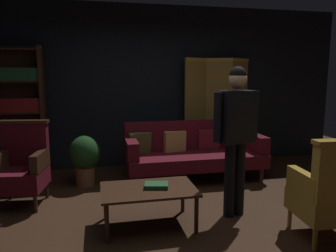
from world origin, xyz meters
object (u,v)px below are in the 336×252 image
(velvet_couch, at_px, (193,150))
(armchair_gilt_accent, at_px, (330,192))
(book_green_cloth, at_px, (156,185))
(coffee_table, at_px, (149,192))
(standing_figure, at_px, (236,128))
(bookshelf, at_px, (16,110))
(armchair_wing_left, at_px, (22,166))
(potted_plant, at_px, (85,157))
(folding_screen, at_px, (218,110))

(velvet_couch, bearing_deg, armchair_gilt_accent, -71.18)
(velvet_couch, height_order, book_green_cloth, velvet_couch)
(coffee_table, distance_m, standing_figure, 1.20)
(bookshelf, distance_m, standing_figure, 3.50)
(armchair_wing_left, bearing_deg, book_green_cloth, -31.43)
(armchair_gilt_accent, relative_size, armchair_wing_left, 1.00)
(coffee_table, xyz_separation_m, potted_plant, (-0.71, 1.48, 0.05))
(velvet_couch, relative_size, armchair_wing_left, 2.04)
(velvet_couch, bearing_deg, potted_plant, 179.38)
(coffee_table, height_order, armchair_gilt_accent, armchair_gilt_accent)
(velvet_couch, height_order, standing_figure, standing_figure)
(armchair_gilt_accent, bearing_deg, folding_screen, 90.83)
(armchair_gilt_accent, bearing_deg, armchair_wing_left, 152.56)
(bookshelf, distance_m, armchair_wing_left, 1.42)
(bookshelf, bearing_deg, coffee_table, -51.30)
(velvet_couch, height_order, armchair_wing_left, armchair_wing_left)
(armchair_gilt_accent, height_order, armchair_wing_left, same)
(folding_screen, relative_size, standing_figure, 1.12)
(potted_plant, height_order, book_green_cloth, potted_plant)
(armchair_wing_left, xyz_separation_m, potted_plant, (0.73, 0.54, -0.07))
(coffee_table, relative_size, potted_plant, 1.35)
(folding_screen, bearing_deg, book_green_cloth, -124.60)
(standing_figure, height_order, book_green_cloth, standing_figure)
(folding_screen, distance_m, standing_figure, 2.27)
(coffee_table, bearing_deg, standing_figure, 3.09)
(armchair_gilt_accent, xyz_separation_m, standing_figure, (-0.67, 0.73, 0.54))
(folding_screen, xyz_separation_m, potted_plant, (-2.33, -0.76, -0.56))
(armchair_gilt_accent, bearing_deg, standing_figure, 132.37)
(velvet_couch, relative_size, armchair_gilt_accent, 2.04)
(folding_screen, height_order, armchair_wing_left, folding_screen)
(velvet_couch, distance_m, book_green_cloth, 1.69)
(coffee_table, distance_m, potted_plant, 1.64)
(standing_figure, bearing_deg, armchair_wing_left, 160.09)
(armchair_gilt_accent, distance_m, potted_plant, 3.21)
(folding_screen, xyz_separation_m, velvet_couch, (-0.69, -0.77, -0.53))
(coffee_table, distance_m, book_green_cloth, 0.11)
(armchair_gilt_accent, height_order, book_green_cloth, armchair_gilt_accent)
(book_green_cloth, bearing_deg, coffee_table, -176.79)
(armchair_wing_left, distance_m, potted_plant, 0.91)
(bookshelf, height_order, velvet_couch, bookshelf)
(bookshelf, relative_size, potted_plant, 2.77)
(armchair_wing_left, xyz_separation_m, book_green_cloth, (1.53, -0.93, -0.05))
(folding_screen, relative_size, book_green_cloth, 7.64)
(armchair_wing_left, bearing_deg, standing_figure, -19.91)
(folding_screen, relative_size, velvet_couch, 0.90)
(armchair_wing_left, relative_size, standing_figure, 0.61)
(armchair_wing_left, height_order, potted_plant, armchair_wing_left)
(armchair_gilt_accent, xyz_separation_m, potted_plant, (-2.38, 2.15, -0.07))
(potted_plant, bearing_deg, folding_screen, 17.95)
(bookshelf, xyz_separation_m, standing_figure, (2.76, -2.14, -0.04))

